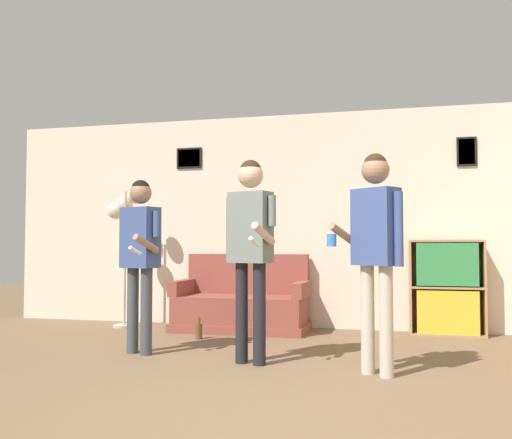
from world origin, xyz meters
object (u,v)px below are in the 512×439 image
couch (242,305)px  person_player_foreground_left (140,247)px  floor_lamp (125,215)px  bottle_on_floor (199,331)px  person_player_foreground_center (250,236)px  person_watcher_holding_cup (376,237)px  bookshelf (447,288)px

couch → person_player_foreground_left: person_player_foreground_left is taller
couch → floor_lamp: 1.88m
couch → person_player_foreground_left: 1.93m
couch → bottle_on_floor: (-0.28, -0.75, -0.21)m
person_player_foreground_center → bottle_on_floor: (-0.88, 1.14, -1.02)m
couch → person_player_foreground_center: size_ratio=0.90×
person_player_foreground_center → bottle_on_floor: size_ratio=7.52×
floor_lamp → person_watcher_holding_cup: (3.19, -1.97, -0.32)m
bookshelf → floor_lamp: bearing=-175.5°
couch → bookshelf: 2.41m
couch → bottle_on_floor: 0.83m
person_player_foreground_center → couch: bearing=107.5°
bookshelf → bottle_on_floor: bearing=-160.5°
bookshelf → bottle_on_floor: (-2.67, -0.95, -0.45)m
person_player_foreground_left → bottle_on_floor: (0.26, 0.96, -0.92)m
couch → floor_lamp: (-1.51, -0.11, 1.12)m
bookshelf → person_player_foreground_left: (-2.93, -1.90, 0.47)m
couch → bookshelf: bookshelf is taller
floor_lamp → person_watcher_holding_cup: bearing=-31.6°
bookshelf → person_player_foreground_center: size_ratio=0.61×
couch → person_player_foreground_center: bearing=-72.5°
person_player_foreground_center → floor_lamp: bearing=139.7°
couch → bookshelf: size_ratio=1.47×
bookshelf → floor_lamp: size_ratio=0.62×
floor_lamp → person_player_foreground_center: (2.11, -1.79, -0.31)m
person_watcher_holding_cup → bottle_on_floor: 2.57m
person_player_foreground_left → person_watcher_holding_cup: 2.25m
couch → person_player_foreground_center: person_player_foreground_center is taller
couch → bottle_on_floor: size_ratio=6.79×
person_player_foreground_center → person_watcher_holding_cup: 1.10m
person_player_foreground_left → bottle_on_floor: 1.36m
person_player_foreground_center → person_watcher_holding_cup: person_player_foreground_center is taller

